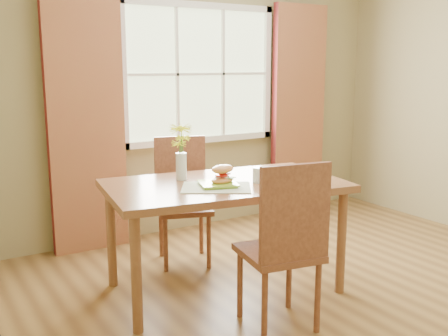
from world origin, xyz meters
name	(u,v)px	position (x,y,z in m)	size (l,w,h in m)	color
room	(339,102)	(0.00, 0.00, 1.35)	(4.24, 3.84, 2.74)	brown
window	(200,74)	(0.00, 1.87, 1.50)	(1.62, 0.06, 1.32)	beige
curtain_left	(86,124)	(-1.15, 1.78, 1.10)	(0.65, 0.08, 2.20)	maroon
curtain_right	(298,111)	(1.15, 1.78, 1.10)	(0.65, 0.08, 2.20)	maroon
dining_table	(225,193)	(-0.61, 0.46, 0.71)	(1.74, 1.15, 0.79)	brown
chair_near	(286,241)	(-0.62, -0.25, 0.58)	(0.51, 0.51, 1.05)	brown
chair_far	(182,193)	(-0.58, 1.16, 0.56)	(0.54, 0.54, 1.01)	brown
placemat	(216,187)	(-0.74, 0.34, 0.79)	(0.45, 0.33, 0.01)	silver
plate	(218,185)	(-0.71, 0.37, 0.80)	(0.24, 0.24, 0.01)	#88B92E
croissant_sandwich	(223,174)	(-0.68, 0.36, 0.87)	(0.19, 0.15, 0.13)	#E28F4D
water_glass	(258,176)	(-0.42, 0.32, 0.84)	(0.07, 0.07, 0.11)	silver
flower_vase	(181,146)	(-0.82, 0.68, 1.03)	(0.16, 0.16, 0.40)	silver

